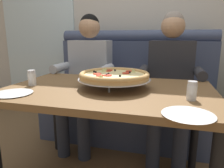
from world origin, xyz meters
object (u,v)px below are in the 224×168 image
at_px(diner_right, 170,76).
at_px(patio_chair, 79,66).
at_px(diner_left, 87,72).
at_px(dining_table, 108,100).
at_px(booth_bench, 131,98).
at_px(shaker_parmesan, 32,79).
at_px(plate_near_right, 188,113).
at_px(plate_near_left, 13,92).
at_px(pizza, 114,76).
at_px(shaker_pepper_flakes, 192,92).

bearing_deg(diner_right, patio_chair, 134.15).
bearing_deg(diner_left, dining_table, -57.81).
height_order(booth_bench, shaker_parmesan, booth_bench).
xyz_separation_m(plate_near_right, patio_chair, (-1.71, 2.69, -0.21)).
xyz_separation_m(shaker_parmesan, patio_chair, (-0.71, 2.37, -0.25)).
bearing_deg(dining_table, diner_left, 122.19).
bearing_deg(plate_near_left, diner_left, 83.58).
height_order(pizza, plate_near_left, pizza).
bearing_deg(dining_table, shaker_parmesan, -173.94).
distance_m(diner_right, patio_chair, 2.36).
height_order(pizza, patio_chair, patio_chair).
relative_size(diner_left, patio_chair, 1.48).
xyz_separation_m(dining_table, plate_near_left, (-0.50, -0.28, 0.09)).
height_order(booth_bench, pizza, booth_bench).
distance_m(booth_bench, diner_right, 0.57).
height_order(diner_left, plate_near_left, diner_left).
distance_m(shaker_pepper_flakes, plate_near_right, 0.25).
distance_m(shaker_pepper_flakes, patio_chair, 3.02).
bearing_deg(dining_table, shaker_pepper_flakes, -14.92).
bearing_deg(booth_bench, pizza, -87.51).
distance_m(dining_table, plate_near_right, 0.61).
xyz_separation_m(diner_left, patio_chair, (-0.84, 1.69, -0.19)).
bearing_deg(booth_bench, diner_right, -33.88).
height_order(plate_near_left, patio_chair, patio_chair).
distance_m(diner_left, pizza, 0.75).
xyz_separation_m(diner_right, shaker_parmesan, (-0.92, -0.69, 0.06)).
xyz_separation_m(shaker_parmesan, plate_near_right, (0.99, -0.32, -0.03)).
xyz_separation_m(booth_bench, dining_table, (0.00, -0.90, 0.24)).
xyz_separation_m(shaker_pepper_flakes, patio_chair, (-1.74, 2.45, -0.24)).
relative_size(shaker_parmesan, plate_near_right, 0.47).
bearing_deg(shaker_parmesan, dining_table, 6.06).
distance_m(booth_bench, shaker_parmesan, 1.15).
relative_size(diner_right, patio_chair, 1.48).
bearing_deg(plate_near_left, plate_near_right, -5.54).
height_order(shaker_parmesan, plate_near_right, shaker_parmesan).
xyz_separation_m(diner_left, plate_near_left, (-0.10, -0.91, 0.02)).
bearing_deg(dining_table, diner_right, 57.81).
distance_m(diner_right, shaker_pepper_flakes, 0.77).
height_order(shaker_parmesan, patio_chair, patio_chair).
bearing_deg(plate_near_right, patio_chair, 122.40).
bearing_deg(pizza, diner_right, 59.30).
relative_size(shaker_pepper_flakes, plate_near_left, 0.45).
bearing_deg(pizza, plate_near_left, -150.31).
bearing_deg(shaker_parmesan, patio_chair, 106.72).
height_order(diner_right, pizza, diner_right).
distance_m(shaker_parmesan, patio_chair, 2.49).
xyz_separation_m(dining_table, shaker_parmesan, (-0.53, -0.06, 0.13)).
bearing_deg(plate_near_left, shaker_pepper_flakes, 8.34).
distance_m(pizza, shaker_pepper_flakes, 0.49).
height_order(diner_right, plate_near_right, diner_right).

